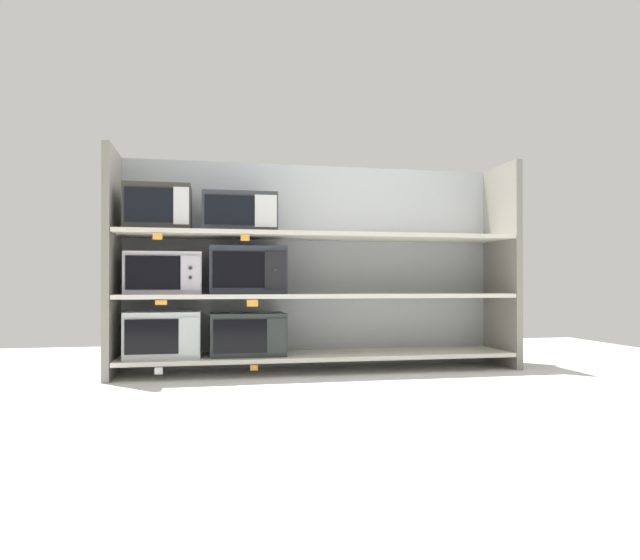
% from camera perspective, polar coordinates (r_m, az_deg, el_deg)
% --- Properties ---
extents(ground, '(6.84, 6.00, 0.02)m').
position_cam_1_polar(ground, '(3.24, 3.45, -11.87)').
color(ground, silver).
extents(back_panel, '(3.04, 0.04, 1.56)m').
position_cam_1_polar(back_panel, '(4.43, -0.69, 1.45)').
color(back_panel, '#9EA3A8').
rests_on(back_panel, ground).
extents(upright_left, '(0.05, 0.52, 1.56)m').
position_cam_1_polar(upright_left, '(4.13, -20.17, 1.62)').
color(upright_left, gray).
rests_on(upright_left, ground).
extents(upright_right, '(0.05, 0.52, 1.56)m').
position_cam_1_polar(upright_right, '(4.65, 17.82, 1.38)').
color(upright_right, gray).
rests_on(upright_right, ground).
extents(shelf_0, '(2.84, 0.52, 0.03)m').
position_cam_1_polar(shelf_0, '(4.18, 0.00, -7.58)').
color(shelf_0, beige).
rests_on(shelf_0, ground).
extents(microwave_0, '(0.51, 0.38, 0.32)m').
position_cam_1_polar(microwave_0, '(4.10, -15.44, -5.27)').
color(microwave_0, '#B7BEBF').
rests_on(microwave_0, shelf_0).
extents(microwave_1, '(0.53, 0.37, 0.30)m').
position_cam_1_polar(microwave_1, '(4.09, -7.27, -5.40)').
color(microwave_1, '#282F2C').
rests_on(microwave_1, shelf_0).
extents(price_tag_0, '(0.05, 0.00, 0.04)m').
position_cam_1_polar(price_tag_0, '(3.86, -15.90, -8.78)').
color(price_tag_0, white).
extents(price_tag_1, '(0.05, 0.00, 0.04)m').
position_cam_1_polar(price_tag_1, '(3.86, -6.63, -8.75)').
color(price_tag_1, orange).
extents(shelf_1, '(2.84, 0.52, 0.03)m').
position_cam_1_polar(shelf_1, '(4.15, 0.00, -1.59)').
color(shelf_1, beige).
extents(microwave_2, '(0.51, 0.34, 0.29)m').
position_cam_1_polar(microwave_2, '(4.08, -15.38, 0.66)').
color(microwave_2, '#BAB2BF').
rests_on(microwave_2, shelf_1).
extents(microwave_3, '(0.54, 0.34, 0.34)m').
position_cam_1_polar(microwave_3, '(4.08, -7.30, 0.97)').
color(microwave_3, '#292E3A').
rests_on(microwave_3, shelf_1).
extents(price_tag_2, '(0.07, 0.00, 0.03)m').
position_cam_1_polar(price_tag_2, '(3.82, -15.67, -2.19)').
color(price_tag_2, orange).
extents(price_tag_3, '(0.08, 0.00, 0.05)m').
position_cam_1_polar(price_tag_3, '(3.82, -6.80, -2.32)').
color(price_tag_3, orange).
extents(shelf_2, '(2.84, 0.52, 0.03)m').
position_cam_1_polar(shelf_2, '(4.16, 0.00, 4.43)').
color(shelf_2, beige).
extents(microwave_4, '(0.44, 0.40, 0.31)m').
position_cam_1_polar(microwave_4, '(4.12, -15.88, 6.89)').
color(microwave_4, '#32312B').
rests_on(microwave_4, shelf_2).
extents(microwave_5, '(0.52, 0.33, 0.28)m').
position_cam_1_polar(microwave_5, '(4.11, -8.12, 6.66)').
color(microwave_5, '#313439').
rests_on(microwave_5, shelf_2).
extents(price_tag_4, '(0.06, 0.00, 0.04)m').
position_cam_1_polar(price_tag_4, '(3.84, -16.00, 4.24)').
color(price_tag_4, orange).
extents(price_tag_5, '(0.06, 0.00, 0.04)m').
position_cam_1_polar(price_tag_5, '(3.83, -7.53, 4.24)').
color(price_tag_5, orange).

